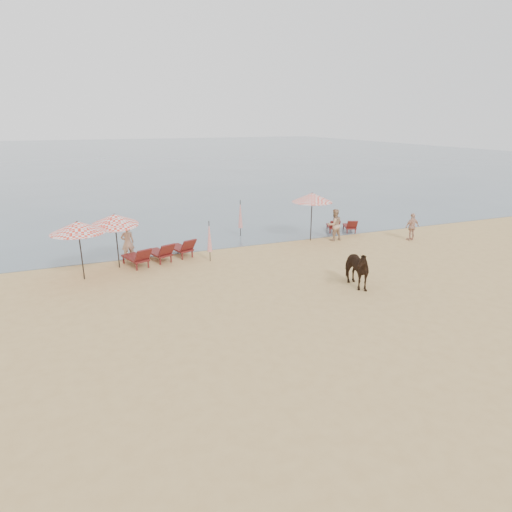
% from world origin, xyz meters
% --- Properties ---
extents(ground, '(120.00, 120.00, 0.00)m').
position_xyz_m(ground, '(0.00, 0.00, 0.00)').
color(ground, tan).
rests_on(ground, ground).
extents(sea, '(160.00, 140.00, 0.06)m').
position_xyz_m(sea, '(0.00, 80.00, 0.00)').
color(sea, '#51606B').
rests_on(sea, ground).
extents(lounger_cluster_left, '(3.55, 2.77, 0.68)m').
position_xyz_m(lounger_cluster_left, '(-3.29, 9.09, 0.48)').
color(lounger_cluster_left, maroon).
rests_on(lounger_cluster_left, ground).
extents(lounger_cluster_right, '(2.09, 2.06, 0.58)m').
position_xyz_m(lounger_cluster_right, '(7.86, 10.66, 0.40)').
color(lounger_cluster_right, maroon).
rests_on(lounger_cluster_right, ground).
extents(umbrella_open_left_a, '(2.25, 2.25, 2.56)m').
position_xyz_m(umbrella_open_left_a, '(-6.78, 7.91, 2.30)').
color(umbrella_open_left_a, black).
rests_on(umbrella_open_left_a, ground).
extents(umbrella_open_left_b, '(2.06, 2.10, 2.63)m').
position_xyz_m(umbrella_open_left_b, '(-5.25, 8.92, 2.28)').
color(umbrella_open_left_b, black).
rests_on(umbrella_open_left_b, ground).
extents(umbrella_open_right, '(2.23, 2.23, 2.72)m').
position_xyz_m(umbrella_open_right, '(5.23, 9.75, 2.45)').
color(umbrella_open_right, black).
rests_on(umbrella_open_right, ground).
extents(umbrella_closed_left, '(0.26, 0.26, 2.15)m').
position_xyz_m(umbrella_closed_left, '(1.85, 12.06, 1.32)').
color(umbrella_closed_left, black).
rests_on(umbrella_closed_left, ground).
extents(umbrella_closed_right, '(0.24, 0.24, 1.99)m').
position_xyz_m(umbrella_closed_right, '(-1.08, 8.28, 1.22)').
color(umbrella_closed_right, black).
rests_on(umbrella_closed_right, ground).
extents(cow, '(1.00, 1.98, 1.63)m').
position_xyz_m(cow, '(3.45, 2.89, 0.82)').
color(cow, black).
rests_on(cow, ground).
extents(beachgoer_left, '(0.68, 0.50, 1.74)m').
position_xyz_m(beachgoer_left, '(-4.70, 9.97, 0.87)').
color(beachgoer_left, tan).
rests_on(beachgoer_left, ground).
extents(beachgoer_right_a, '(0.88, 0.69, 1.79)m').
position_xyz_m(beachgoer_right_a, '(6.48, 9.32, 0.90)').
color(beachgoer_right_a, tan).
rests_on(beachgoer_right_a, ground).
extents(beachgoer_right_b, '(0.91, 0.39, 1.55)m').
position_xyz_m(beachgoer_right_b, '(10.56, 7.70, 0.77)').
color(beachgoer_right_b, tan).
rests_on(beachgoer_right_b, ground).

